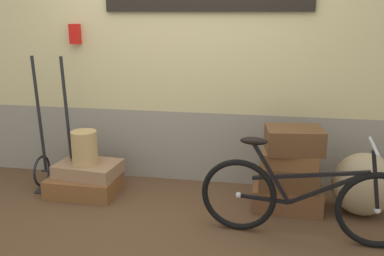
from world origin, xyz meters
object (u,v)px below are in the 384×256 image
(suitcase_2, at_px, (287,196))
(suitcase_4, at_px, (290,158))
(suitcase_0, at_px, (84,185))
(burlap_sack, at_px, (364,184))
(suitcase_3, at_px, (288,176))
(wicker_basket, at_px, (84,148))
(suitcase_1, at_px, (89,169))
(bicycle, at_px, (304,199))
(suitcase_5, at_px, (294,140))
(luggage_trolley, at_px, (56,159))

(suitcase_2, bearing_deg, suitcase_4, -79.86)
(suitcase_0, distance_m, burlap_sack, 2.64)
(suitcase_3, height_order, burlap_sack, burlap_sack)
(suitcase_0, height_order, wicker_basket, wicker_basket)
(suitcase_1, height_order, burlap_sack, burlap_sack)
(suitcase_0, bearing_deg, suitcase_3, 0.85)
(suitcase_4, height_order, bicycle, bicycle)
(suitcase_0, xyz_separation_m, burlap_sack, (2.63, 0.02, 0.19))
(suitcase_5, xyz_separation_m, wicker_basket, (-1.99, 0.03, -0.19))
(suitcase_4, xyz_separation_m, bicycle, (0.10, -0.52, -0.16))
(suitcase_0, relative_size, luggage_trolley, 0.49)
(luggage_trolley, xyz_separation_m, bicycle, (2.42, -0.61, 0.03))
(burlap_sack, bearing_deg, luggage_trolley, 178.43)
(suitcase_3, bearing_deg, bicycle, -78.41)
(suitcase_3, distance_m, bicycle, 0.52)
(suitcase_2, bearing_deg, suitcase_3, -89.88)
(suitcase_2, height_order, suitcase_4, suitcase_4)
(burlap_sack, xyz_separation_m, bicycle, (-0.55, -0.53, 0.05))
(suitcase_2, xyz_separation_m, burlap_sack, (0.66, -0.02, 0.18))
(luggage_trolley, bearing_deg, suitcase_5, -2.70)
(suitcase_5, bearing_deg, burlap_sack, -4.20)
(suitcase_1, height_order, suitcase_2, suitcase_1)
(luggage_trolley, bearing_deg, bicycle, -14.18)
(burlap_sack, bearing_deg, wicker_basket, -179.91)
(suitcase_1, distance_m, bicycle, 2.12)
(luggage_trolley, bearing_deg, suitcase_0, -16.66)
(suitcase_0, xyz_separation_m, wicker_basket, (0.02, 0.02, 0.39))
(burlap_sack, bearing_deg, bicycle, -136.17)
(suitcase_5, height_order, bicycle, bicycle)
(suitcase_5, distance_m, luggage_trolley, 2.37)
(suitcase_0, distance_m, wicker_basket, 0.39)
(suitcase_4, xyz_separation_m, luggage_trolley, (-2.32, 0.09, -0.19))
(suitcase_4, bearing_deg, suitcase_1, -177.99)
(suitcase_0, bearing_deg, bicycle, -12.97)
(suitcase_5, xyz_separation_m, bicycle, (0.08, -0.50, -0.33))
(burlap_sack, bearing_deg, suitcase_3, -178.46)
(suitcase_4, xyz_separation_m, wicker_basket, (-1.96, 0.01, -0.02))
(burlap_sack, distance_m, bicycle, 0.77)
(bicycle, bearing_deg, suitcase_5, 98.59)
(luggage_trolley, bearing_deg, burlap_sack, -1.57)
(luggage_trolley, distance_m, bicycle, 2.50)
(wicker_basket, bearing_deg, suitcase_3, -0.40)
(suitcase_0, height_order, bicycle, bicycle)
(bicycle, bearing_deg, burlap_sack, 43.83)
(suitcase_1, bearing_deg, suitcase_3, 4.70)
(wicker_basket, relative_size, luggage_trolley, 0.24)
(suitcase_4, distance_m, suitcase_5, 0.18)
(suitcase_2, bearing_deg, suitcase_1, -179.55)
(wicker_basket, distance_m, luggage_trolley, 0.41)
(suitcase_1, distance_m, wicker_basket, 0.23)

